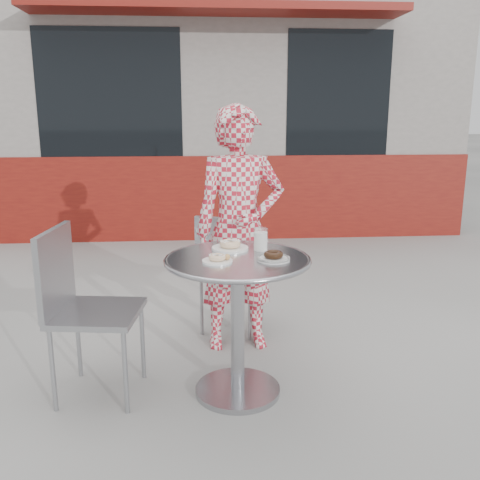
{
  "coord_description": "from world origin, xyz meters",
  "views": [
    {
      "loc": [
        -0.23,
        -2.66,
        1.53
      ],
      "look_at": [
        -0.01,
        0.12,
        0.85
      ],
      "focal_mm": 40.0,
      "sensor_mm": 36.0,
      "label": 1
    }
  ],
  "objects": [
    {
      "name": "ground",
      "position": [
        0.0,
        0.0,
        0.0
      ],
      "size": [
        60.0,
        60.0,
        0.0
      ],
      "primitive_type": "plane",
      "color": "#A5A29D",
      "rests_on": "ground"
    },
    {
      "name": "bistro_table",
      "position": [
        -0.03,
        0.01,
        0.59
      ],
      "size": [
        0.77,
        0.77,
        0.78
      ],
      "rotation": [
        0.0,
        0.0,
        -0.01
      ],
      "color": "#B1B1B5",
      "rests_on": "ground"
    },
    {
      "name": "seated_person",
      "position": [
        0.03,
        0.65,
        0.78
      ],
      "size": [
        0.59,
        0.41,
        1.57
      ],
      "primitive_type": "imported",
      "rotation": [
        0.0,
        0.0,
        0.06
      ],
      "color": "#B21B2C",
      "rests_on": "ground"
    },
    {
      "name": "plate_near",
      "position": [
        -0.14,
        -0.06,
        0.79
      ],
      "size": [
        0.15,
        0.15,
        0.04
      ],
      "rotation": [
        0.0,
        0.0,
        -0.34
      ],
      "color": "white",
      "rests_on": "bistro_table"
    },
    {
      "name": "chair_left",
      "position": [
        -0.79,
        0.07,
        0.29
      ],
      "size": [
        0.5,
        0.5,
        0.93
      ],
      "rotation": [
        0.0,
        0.0,
        1.44
      ],
      "color": "#989A9F",
      "rests_on": "ground"
    },
    {
      "name": "plate_checker",
      "position": [
        0.15,
        -0.04,
        0.79
      ],
      "size": [
        0.17,
        0.17,
        0.05
      ],
      "rotation": [
        0.0,
        0.0,
        0.37
      ],
      "color": "white",
      "rests_on": "bistro_table"
    },
    {
      "name": "milk_cup",
      "position": [
        0.11,
        0.15,
        0.84
      ],
      "size": [
        0.08,
        0.08,
        0.12
      ],
      "rotation": [
        0.0,
        0.0,
        0.43
      ],
      "color": "white",
      "rests_on": "bistro_table"
    },
    {
      "name": "storefront",
      "position": [
        -0.0,
        5.56,
        1.49
      ],
      "size": [
        6.02,
        4.55,
        3.0
      ],
      "color": "gray",
      "rests_on": "ground"
    },
    {
      "name": "chair_far",
      "position": [
        -0.0,
        0.91,
        0.26
      ],
      "size": [
        0.52,
        0.52,
        0.85
      ],
      "rotation": [
        0.0,
        0.0,
        2.79
      ],
      "color": "#989A9F",
      "rests_on": "ground"
    },
    {
      "name": "plate_far",
      "position": [
        -0.06,
        0.18,
        0.8
      ],
      "size": [
        0.2,
        0.2,
        0.05
      ],
      "rotation": [
        0.0,
        0.0,
        0.25
      ],
      "color": "white",
      "rests_on": "bistro_table"
    }
  ]
}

